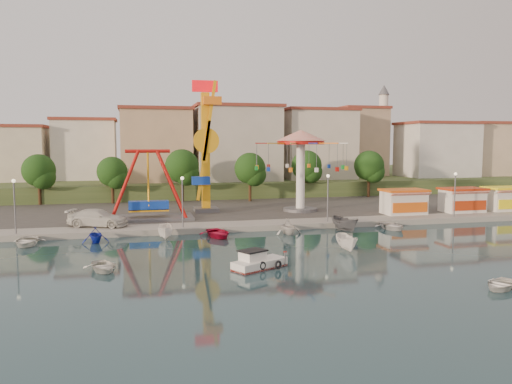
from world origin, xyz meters
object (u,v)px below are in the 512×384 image
object	(u,v)px
kamikaze_tower	(206,149)
wave_swinger	(301,152)
van	(98,218)
cabin_motorboat	(258,263)
skiff	(347,243)
pirate_ship_ride	(148,186)
rowboat_a	(103,266)

from	to	relation	value
kamikaze_tower	wave_swinger	bearing A→B (deg)	-10.62
wave_swinger	van	size ratio (longest dim) A/B	1.86
cabin_motorboat	van	world-z (taller)	van
wave_swinger	skiff	bearing A→B (deg)	-97.60
pirate_ship_ride	van	bearing A→B (deg)	-142.81
skiff	van	world-z (taller)	van
cabin_motorboat	rowboat_a	world-z (taller)	cabin_motorboat
rowboat_a	van	xyz separation A→B (m)	(-1.52, 16.88, 1.15)
pirate_ship_ride	rowboat_a	world-z (taller)	pirate_ship_ride
rowboat_a	wave_swinger	bearing A→B (deg)	28.67
kamikaze_tower	skiff	distance (m)	26.16
wave_swinger	skiff	xyz separation A→B (m)	(-2.81, -21.09, -7.47)
van	kamikaze_tower	bearing A→B (deg)	-36.07
rowboat_a	skiff	size ratio (longest dim) A/B	0.90
pirate_ship_ride	rowboat_a	size ratio (longest dim) A/B	2.95
cabin_motorboat	skiff	world-z (taller)	skiff
pirate_ship_ride	van	size ratio (longest dim) A/B	1.60
kamikaze_tower	van	world-z (taller)	kamikaze_tower
wave_swinger	rowboat_a	distance (m)	33.63
pirate_ship_ride	skiff	bearing A→B (deg)	-48.83
kamikaze_tower	rowboat_a	xyz separation A→B (m)	(-11.14, -25.56, -8.25)
kamikaze_tower	rowboat_a	distance (m)	29.08
kamikaze_tower	van	distance (m)	16.92
cabin_motorboat	van	bearing A→B (deg)	95.57
wave_swinger	van	world-z (taller)	wave_swinger
cabin_motorboat	kamikaze_tower	bearing A→B (deg)	61.47
cabin_motorboat	rowboat_a	size ratio (longest dim) A/B	1.34
kamikaze_tower	pirate_ship_ride	bearing A→B (deg)	-147.66
kamikaze_tower	wave_swinger	world-z (taller)	kamikaze_tower
pirate_ship_ride	rowboat_a	xyz separation A→B (m)	(-3.79, -20.90, -4.04)
pirate_ship_ride	cabin_motorboat	xyz separation A→B (m)	(7.39, -22.73, -3.99)
skiff	van	bearing A→B (deg)	152.32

